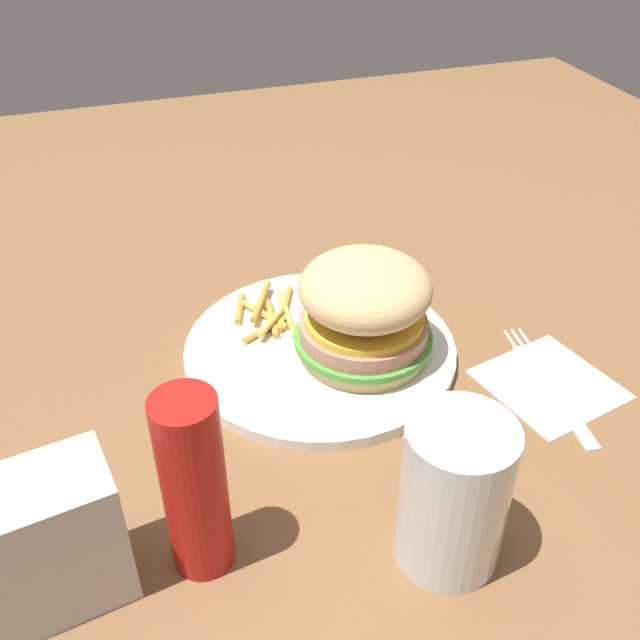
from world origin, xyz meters
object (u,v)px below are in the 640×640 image
(plate, at_px, (320,350))
(sandwich, at_px, (364,308))
(fork, at_px, (549,380))
(ketchup_bottle, at_px, (194,486))
(drink_glass, at_px, (453,500))
(napkin, at_px, (549,384))
(fries_pile, at_px, (270,314))
(napkin_dispenser, at_px, (51,541))

(plate, distance_m, sandwich, 0.07)
(sandwich, bearing_deg, fork, -29.23)
(ketchup_bottle, bearing_deg, fork, 14.21)
(drink_glass, bearing_deg, napkin, 37.78)
(fries_pile, distance_m, fork, 0.28)
(sandwich, distance_m, ketchup_bottle, 0.26)
(plate, relative_size, sandwich, 2.01)
(plate, distance_m, fork, 0.22)
(sandwich, distance_m, fork, 0.19)
(fork, bearing_deg, napkin, -97.50)
(napkin, distance_m, fork, 0.00)
(napkin_dispenser, bearing_deg, ketchup_bottle, 169.13)
(fork, relative_size, ketchup_bottle, 1.15)
(sandwich, distance_m, napkin, 0.19)
(napkin, xyz_separation_m, drink_glass, (-0.17, -0.14, 0.05))
(fork, bearing_deg, ketchup_bottle, -165.79)
(fork, relative_size, napkin_dispenser, 1.61)
(plate, xyz_separation_m, fries_pile, (-0.03, 0.06, 0.01))
(drink_glass, xyz_separation_m, ketchup_bottle, (-0.17, 0.05, 0.02))
(napkin, bearing_deg, fork, 82.50)
(fries_pile, relative_size, fork, 0.54)
(sandwich, height_order, fries_pile, sandwich)
(fries_pile, bearing_deg, napkin, -37.19)
(fork, bearing_deg, plate, 150.14)
(plate, xyz_separation_m, napkin, (0.19, -0.11, -0.01))
(sandwich, bearing_deg, plate, 147.50)
(napkin_dispenser, xyz_separation_m, ketchup_bottle, (0.10, -0.00, 0.02))
(plate, relative_size, fries_pile, 2.81)
(drink_glass, bearing_deg, plate, 93.34)
(plate, bearing_deg, napkin_dispenser, -142.19)
(fork, xyz_separation_m, drink_glass, (-0.18, -0.14, 0.05))
(napkin, relative_size, fork, 0.63)
(napkin, xyz_separation_m, fork, (0.00, 0.00, 0.00))
(fries_pile, height_order, napkin_dispenser, napkin_dispenser)
(sandwich, relative_size, drink_glass, 1.09)
(plate, distance_m, ketchup_bottle, 0.26)
(napkin, distance_m, ketchup_bottle, 0.36)
(plate, bearing_deg, ketchup_bottle, -128.08)
(plate, distance_m, fries_pile, 0.07)
(fries_pile, xyz_separation_m, drink_glass, (0.05, -0.31, 0.04))
(fries_pile, relative_size, drink_glass, 0.78)
(drink_glass, relative_size, ketchup_bottle, 0.81)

